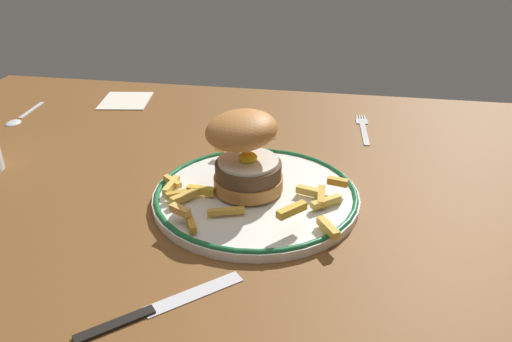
% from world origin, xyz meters
% --- Properties ---
extents(ground_plane, '(1.37, 0.87, 0.04)m').
position_xyz_m(ground_plane, '(0.00, 0.00, -0.02)').
color(ground_plane, brown).
extents(dinner_plate, '(0.28, 0.28, 0.02)m').
position_xyz_m(dinner_plate, '(0.01, -0.05, 0.01)').
color(dinner_plate, white).
rests_on(dinner_plate, ground_plane).
extents(burger, '(0.12, 0.12, 0.11)m').
position_xyz_m(burger, '(-0.01, -0.04, 0.07)').
color(burger, '#B87838').
rests_on(burger, dinner_plate).
extents(fries_pile, '(0.26, 0.26, 0.03)m').
position_xyz_m(fries_pile, '(0.00, -0.07, 0.02)').
color(fries_pile, gold).
rests_on(fries_pile, dinner_plate).
extents(fork, '(0.02, 0.14, 0.00)m').
position_xyz_m(fork, '(0.16, 0.24, 0.00)').
color(fork, silver).
rests_on(fork, ground_plane).
extents(knife, '(0.14, 0.13, 0.01)m').
position_xyz_m(knife, '(-0.06, -0.28, 0.00)').
color(knife, black).
rests_on(knife, ground_plane).
extents(spoon, '(0.03, 0.13, 0.01)m').
position_xyz_m(spoon, '(-0.49, 0.17, 0.00)').
color(spoon, silver).
rests_on(spoon, ground_plane).
extents(napkin, '(0.11, 0.12, 0.00)m').
position_xyz_m(napkin, '(-0.33, 0.31, 0.00)').
color(napkin, silver).
rests_on(napkin, ground_plane).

